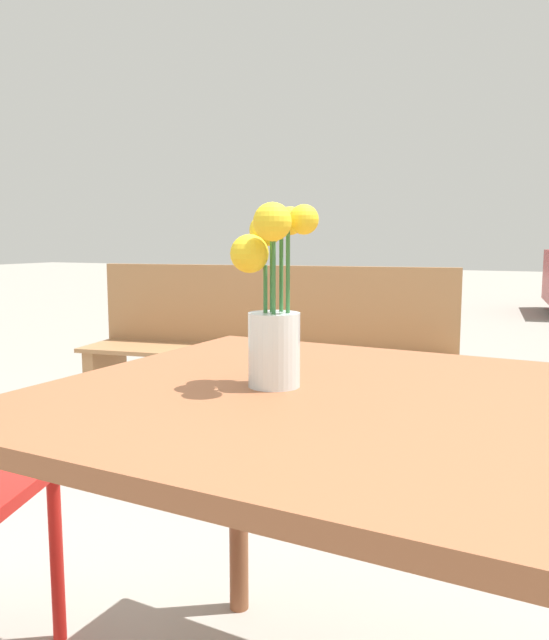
{
  "coord_description": "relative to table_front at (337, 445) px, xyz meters",
  "views": [
    {
      "loc": [
        0.32,
        -0.96,
        0.97
      ],
      "look_at": [
        -0.12,
        0.0,
        0.84
      ],
      "focal_mm": 35.0,
      "sensor_mm": 36.0,
      "label": 1
    }
  ],
  "objects": [
    {
      "name": "flower_vase",
      "position": [
        -0.12,
        -0.0,
        0.23
      ],
      "size": [
        0.14,
        0.15,
        0.31
      ],
      "color": "silver",
      "rests_on": "table_front"
    },
    {
      "name": "bench_near",
      "position": [
        -0.95,
        1.73,
        -0.16
      ],
      "size": [
        1.83,
        0.62,
        0.85
      ],
      "color": "#9E7047",
      "rests_on": "ground_plane"
    },
    {
      "name": "table_front",
      "position": [
        0.0,
        0.0,
        0.0
      ],
      "size": [
        1.03,
        0.95,
        0.72
      ],
      "color": "brown",
      "rests_on": "ground_plane"
    }
  ]
}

